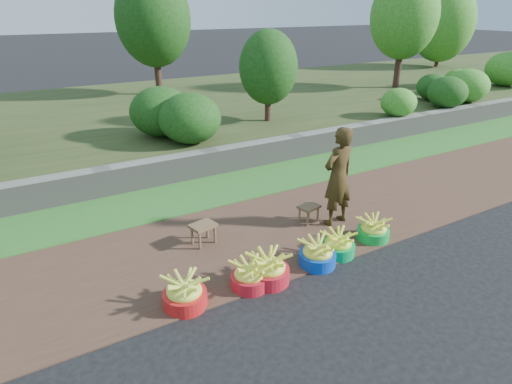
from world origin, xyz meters
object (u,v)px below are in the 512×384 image
basin_d (317,254)px  stool_right (309,209)px  basin_f (373,230)px  vendor_woman (338,177)px  stool_left (203,228)px  basin_c (268,269)px  basin_e (338,244)px  basin_a (185,293)px  basin_b (250,276)px

basin_d → stool_right: size_ratio=1.36×
basin_f → vendor_woman: 1.00m
basin_d → stool_left: 1.76m
basin_c → vendor_woman: size_ratio=0.34×
basin_d → basin_e: basin_d is taller
basin_c → stool_left: 1.36m
basin_a → basin_d: (1.94, -0.09, -0.00)m
basin_e → vendor_woman: vendor_woman is taller
basin_a → basin_d: basin_a is taller
basin_d → stool_left: bearing=131.4°
basin_d → stool_left: size_ratio=1.24×
basin_b → basin_e: basin_b is taller
basin_a → basin_c: size_ratio=0.96×
basin_a → basin_f: (3.13, 0.05, -0.01)m
basin_e → vendor_woman: bearing=52.8°
basin_e → basin_f: bearing=5.1°
basin_e → stool_right: basin_e is taller
stool_left → vendor_woman: (2.18, -0.46, 0.56)m
basin_f → stool_right: (-0.54, 0.95, 0.09)m
basin_b → basin_f: 2.27m
basin_c → basin_d: basin_c is taller
basin_e → basin_a: bearing=179.6°
basin_b → basin_c: basin_c is taller
basin_c → basin_e: basin_c is taller
basin_e → basin_d: bearing=-171.1°
stool_right → basin_b: bearing=-148.5°
basin_e → stool_right: (0.22, 1.02, 0.09)m
basin_b → basin_d: basin_d is taller
basin_d → basin_e: bearing=8.9°
basin_c → basin_f: (1.99, 0.13, -0.02)m
basin_f → stool_left: 2.63m
basin_b → basin_e: (1.51, 0.04, -0.00)m
basin_a → basin_f: 3.13m
basin_b → basin_e: bearing=1.6°
basin_f → stool_right: bearing=119.5°
basin_d → stool_left: (-1.16, 1.32, 0.10)m
stool_left → stool_right: bearing=-7.2°
basin_a → basin_d: 1.94m
basin_d → stool_right: (0.65, 1.09, 0.08)m
vendor_woman → basin_f: bearing=95.9°
basin_d → stool_right: bearing=59.0°
basin_c → vendor_woman: (1.83, 0.85, 0.65)m
stool_right → stool_left: bearing=172.8°
basin_d → basin_b: bearing=178.6°
basin_b → basin_c: 0.27m
vendor_woman → stool_right: bearing=-39.0°
basin_f → vendor_woman: size_ratio=0.31×
basin_a → basin_f: size_ratio=1.07×
basin_d → vendor_woman: bearing=39.8°
stool_left → vendor_woman: vendor_woman is taller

